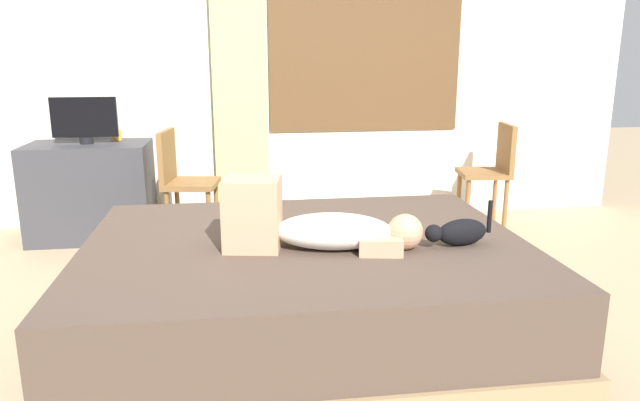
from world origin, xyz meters
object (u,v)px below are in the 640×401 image
person_lying (312,225)px  cat (459,232)px  cup (117,135)px  tv_monitor (84,120)px  bed (306,287)px  desk (91,191)px  chair_by_desk (181,177)px  chair_spare (492,167)px

person_lying → cat: size_ratio=2.66×
cup → tv_monitor: bearing=-141.1°
bed → cat: 0.81m
person_lying → desk: bearing=126.4°
bed → desk: bearing=128.0°
chair_by_desk → chair_spare: size_ratio=1.00×
cat → cup: 2.97m
person_lying → chair_spare: chair_spare is taller
desk → cup: 0.48m
bed → desk: (-1.45, 1.86, 0.12)m
bed → person_lying: person_lying is taller
cat → cup: cup is taller
bed → cup: size_ratio=25.97×
tv_monitor → chair_spare: size_ratio=0.56×
cat → tv_monitor: bearing=136.7°
bed → chair_spare: size_ratio=2.59×
chair_spare → bed: bearing=-135.9°
chair_spare → person_lying: bearing=-133.5°
chair_by_desk → cup: bearing=142.0°
cup → chair_by_desk: chair_by_desk is taller
chair_spare → cat: bearing=-118.3°
tv_monitor → chair_by_desk: tv_monitor is taller
desk → bed: bearing=-52.0°
desk → chair_spare: 3.18m
tv_monitor → chair_by_desk: bearing=-19.3°
desk → cup: bearing=38.8°
cup → chair_by_desk: bearing=-38.0°
person_lying → desk: 2.49m
chair_spare → desk: bearing=176.5°
bed → desk: desk is taller
chair_by_desk → desk: bearing=160.7°
tv_monitor → cup: 0.28m
person_lying → chair_by_desk: 1.90m
bed → chair_spare: (1.72, 1.67, 0.26)m
cat → cup: size_ratio=4.13×
chair_by_desk → chair_spare: same height
bed → chair_by_desk: (-0.74, 1.61, 0.26)m
chair_by_desk → person_lying: bearing=-66.5°
cat → tv_monitor: (-2.17, 2.05, 0.35)m
desk → person_lying: bearing=-53.6°
desk → chair_by_desk: bearing=-19.3°
person_lying → cat: bearing=-4.8°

